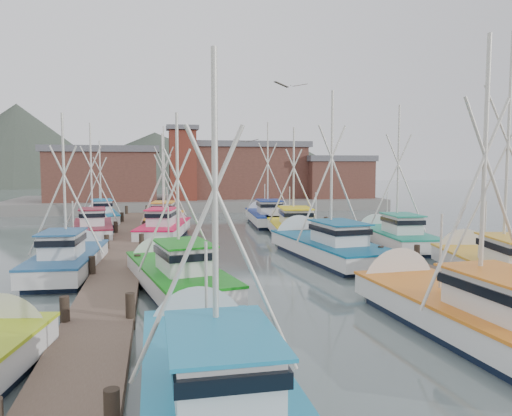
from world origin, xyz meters
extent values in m
plane|color=#536463|center=(0.00, 0.00, 0.00)|extent=(260.00, 260.00, 0.00)
cube|color=brown|center=(-7.00, 4.00, 0.20)|extent=(2.20, 46.00, 0.40)
cylinder|color=black|center=(-8.00, -9.00, 0.45)|extent=(0.30, 0.30, 1.50)
cylinder|color=black|center=(-8.00, -2.00, 0.45)|extent=(0.30, 0.30, 1.50)
cylinder|color=black|center=(-8.00, 5.00, 0.45)|extent=(0.30, 0.30, 1.50)
cylinder|color=black|center=(-8.00, 12.00, 0.45)|extent=(0.30, 0.30, 1.50)
cylinder|color=black|center=(-8.00, 19.00, 0.45)|extent=(0.30, 0.30, 1.50)
cylinder|color=black|center=(-8.00, 26.00, 0.45)|extent=(0.30, 0.30, 1.50)
cylinder|color=black|center=(-6.00, -9.00, 0.45)|extent=(0.30, 0.30, 1.50)
cylinder|color=black|center=(-6.00, -2.00, 0.45)|extent=(0.30, 0.30, 1.50)
cylinder|color=black|center=(-6.00, 5.00, 0.45)|extent=(0.30, 0.30, 1.50)
cylinder|color=black|center=(-6.00, 12.00, 0.45)|extent=(0.30, 0.30, 1.50)
cylinder|color=black|center=(-6.00, 19.00, 0.45)|extent=(0.30, 0.30, 1.50)
cylinder|color=black|center=(-6.00, 26.00, 0.45)|extent=(0.30, 0.30, 1.50)
cube|color=brown|center=(7.00, 4.00, 0.20)|extent=(2.20, 46.00, 0.40)
cylinder|color=black|center=(6.00, -9.00, 0.45)|extent=(0.30, 0.30, 1.50)
cylinder|color=black|center=(6.00, -2.00, 0.45)|extent=(0.30, 0.30, 1.50)
cylinder|color=black|center=(6.00, 5.00, 0.45)|extent=(0.30, 0.30, 1.50)
cylinder|color=black|center=(6.00, 12.00, 0.45)|extent=(0.30, 0.30, 1.50)
cylinder|color=black|center=(6.00, 19.00, 0.45)|extent=(0.30, 0.30, 1.50)
cylinder|color=black|center=(6.00, 26.00, 0.45)|extent=(0.30, 0.30, 1.50)
cylinder|color=black|center=(8.00, -9.00, 0.45)|extent=(0.30, 0.30, 1.50)
cylinder|color=black|center=(8.00, -2.00, 0.45)|extent=(0.30, 0.30, 1.50)
cylinder|color=black|center=(8.00, 5.00, 0.45)|extent=(0.30, 0.30, 1.50)
cylinder|color=black|center=(8.00, 12.00, 0.45)|extent=(0.30, 0.30, 1.50)
cylinder|color=black|center=(8.00, 19.00, 0.45)|extent=(0.30, 0.30, 1.50)
cylinder|color=black|center=(8.00, 26.00, 0.45)|extent=(0.30, 0.30, 1.50)
cube|color=slate|center=(0.00, 37.00, 0.60)|extent=(44.00, 16.00, 1.20)
cube|color=brown|center=(-11.00, 35.00, 3.95)|extent=(12.00, 8.00, 5.50)
cube|color=slate|center=(-11.00, 35.00, 7.05)|extent=(12.72, 8.48, 0.70)
cube|color=brown|center=(6.00, 37.00, 4.30)|extent=(14.00, 9.00, 6.20)
cube|color=slate|center=(6.00, 37.00, 7.75)|extent=(14.84, 9.54, 0.70)
cube|color=brown|center=(17.00, 34.00, 3.45)|extent=(8.00, 6.00, 4.50)
cube|color=slate|center=(17.00, 34.00, 6.05)|extent=(8.48, 6.36, 0.70)
cube|color=maroon|center=(-2.00, 33.00, 5.20)|extent=(3.00, 3.00, 8.00)
cube|color=slate|center=(-2.00, 33.00, 9.45)|extent=(3.60, 3.60, 0.50)
cone|color=#3D463A|center=(-40.00, 115.00, 0.00)|extent=(110.00, 110.00, 42.00)
cone|color=#3D463A|center=(-5.00, 130.00, 0.00)|extent=(140.00, 140.00, 30.00)
cone|color=#3D463A|center=(35.00, 120.00, 0.00)|extent=(90.00, 90.00, 24.00)
cube|color=silver|center=(-4.00, -15.30, 0.70)|extent=(2.93, 8.82, 0.80)
cube|color=teal|center=(-4.00, -15.30, 1.08)|extent=(3.02, 8.91, 0.10)
cone|color=silver|center=(-4.03, -10.90, 0.55)|extent=(2.76, 1.12, 2.75)
cube|color=silver|center=(-3.99, -16.36, 1.65)|extent=(1.80, 2.65, 1.10)
cube|color=black|center=(-3.99, -16.36, 1.88)|extent=(1.91, 2.92, 0.28)
cube|color=teal|center=(-3.99, -16.36, 2.24)|extent=(2.03, 3.10, 0.07)
cylinder|color=beige|center=(-4.00, -15.48, 4.33)|extent=(0.12, 0.12, 6.47)
cylinder|color=beige|center=(-4.56, -15.48, 3.57)|extent=(2.32, 0.11, 5.06)
cylinder|color=beige|center=(-3.44, -15.47, 3.57)|extent=(2.32, 0.11, 5.06)
cylinder|color=beige|center=(-4.01, -13.72, 2.30)|extent=(0.07, 0.07, 2.46)
cube|color=black|center=(4.42, -11.83, 0.05)|extent=(3.33, 8.78, 0.70)
cube|color=silver|center=(4.42, -11.83, 0.70)|extent=(3.79, 9.98, 0.80)
cube|color=orange|center=(4.42, -11.83, 1.08)|extent=(3.89, 10.08, 0.10)
cone|color=silver|center=(4.12, -6.94, 0.55)|extent=(3.13, 1.29, 3.06)
cube|color=silver|center=(4.49, -13.00, 1.65)|extent=(2.16, 3.06, 1.10)
cube|color=black|center=(4.49, -13.00, 1.88)|extent=(2.30, 3.36, 0.28)
cube|color=orange|center=(4.49, -13.00, 2.24)|extent=(2.44, 3.56, 0.07)
cylinder|color=beige|center=(4.43, -12.03, 5.11)|extent=(0.14, 0.14, 8.01)
cylinder|color=beige|center=(3.80, -12.06, 4.17)|extent=(2.87, 0.28, 6.26)
cylinder|color=beige|center=(5.06, -11.99, 4.17)|extent=(2.87, 0.28, 6.26)
cylinder|color=beige|center=(4.31, -10.07, 2.30)|extent=(0.08, 0.08, 2.74)
cone|color=silver|center=(-9.24, -10.24, 0.55)|extent=(2.73, 1.54, 2.57)
cube|color=black|center=(-4.29, -4.62, 0.05)|extent=(3.93, 7.84, 0.70)
cube|color=silver|center=(-4.29, -4.62, 0.70)|extent=(4.46, 8.91, 0.80)
cube|color=#0E8212|center=(-4.29, -4.62, 1.08)|extent=(4.56, 9.01, 0.10)
cone|color=silver|center=(-5.17, -0.45, 0.55)|extent=(2.83, 1.62, 2.66)
cube|color=silver|center=(-4.08, -5.62, 1.65)|extent=(2.21, 2.86, 1.10)
cube|color=black|center=(-4.08, -5.62, 1.88)|extent=(2.37, 3.13, 0.28)
cube|color=#0E8212|center=(-4.08, -5.62, 2.24)|extent=(2.51, 3.32, 0.07)
cylinder|color=beige|center=(-4.26, -4.79, 4.24)|extent=(0.14, 0.14, 6.29)
cylinder|color=beige|center=(-4.79, -4.90, 3.51)|extent=(2.23, 0.55, 4.92)
cylinder|color=beige|center=(-3.72, -4.67, 3.51)|extent=(2.23, 0.55, 4.92)
cylinder|color=beige|center=(-4.61, -3.12, 2.30)|extent=(0.08, 0.08, 2.38)
cube|color=black|center=(4.32, 1.01, 0.05)|extent=(3.85, 8.96, 0.70)
cube|color=silver|center=(4.32, 1.01, 0.70)|extent=(4.37, 10.18, 0.80)
cube|color=#075178|center=(4.32, 1.01, 1.08)|extent=(4.48, 10.29, 0.10)
cone|color=silver|center=(3.73, 5.90, 0.55)|extent=(3.19, 1.46, 3.08)
cube|color=silver|center=(4.46, -0.17, 1.65)|extent=(2.33, 3.18, 1.10)
cube|color=black|center=(4.46, -0.17, 1.88)|extent=(2.49, 3.49, 0.28)
cube|color=#075178|center=(4.46, -0.17, 2.24)|extent=(2.65, 3.70, 0.07)
cylinder|color=beige|center=(4.35, 0.81, 5.21)|extent=(0.15, 0.15, 8.22)
cylinder|color=beige|center=(3.72, 0.73, 4.24)|extent=(2.93, 0.45, 6.42)
cylinder|color=beige|center=(4.97, 0.88, 4.24)|extent=(2.93, 0.45, 6.42)
cylinder|color=beige|center=(4.11, 2.77, 2.30)|extent=(0.09, 0.09, 2.75)
cube|color=black|center=(-9.32, -0.30, 0.05)|extent=(2.67, 7.06, 0.70)
cube|color=silver|center=(-9.32, -0.30, 0.70)|extent=(3.04, 8.02, 0.80)
cube|color=#205383|center=(-9.32, -0.30, 1.08)|extent=(3.12, 8.10, 0.10)
cone|color=silver|center=(-9.08, 3.63, 0.55)|extent=(2.52, 1.25, 2.46)
cube|color=silver|center=(-9.38, -1.25, 1.65)|extent=(1.73, 2.46, 1.10)
cube|color=black|center=(-9.38, -1.25, 1.88)|extent=(1.85, 2.70, 0.28)
cube|color=#205383|center=(-9.38, -1.25, 2.24)|extent=(1.96, 2.86, 0.07)
cylinder|color=beige|center=(-9.33, -0.46, 4.41)|extent=(0.13, 0.13, 6.61)
cylinder|color=beige|center=(-9.87, -0.43, 3.63)|extent=(2.37, 0.23, 5.17)
cylinder|color=beige|center=(-8.79, -0.49, 3.63)|extent=(2.37, 0.23, 5.17)
cylinder|color=beige|center=(-9.24, 1.11, 2.30)|extent=(0.07, 0.07, 2.36)
cube|color=black|center=(9.88, -5.91, 0.05)|extent=(4.06, 8.25, 0.70)
cube|color=silver|center=(9.88, -5.91, 0.70)|extent=(4.62, 9.38, 0.80)
cube|color=gold|center=(9.88, -5.91, 1.08)|extent=(4.72, 9.48, 0.10)
cone|color=silver|center=(10.74, -1.50, 0.55)|extent=(3.00, 1.62, 2.84)
cylinder|color=beige|center=(9.85, -6.08, 6.04)|extent=(0.15, 0.15, 9.88)
cylinder|color=beige|center=(9.26, -5.97, 4.88)|extent=(3.46, 0.77, 7.71)
cylinder|color=beige|center=(10.19, -4.32, 2.30)|extent=(0.09, 0.09, 2.63)
cube|color=black|center=(-4.57, 10.86, 0.05)|extent=(3.72, 7.50, 0.70)
cube|color=silver|center=(-4.57, 10.86, 0.70)|extent=(4.23, 8.52, 0.80)
cube|color=#E70D40|center=(-4.57, 10.86, 1.08)|extent=(4.32, 8.62, 0.10)
cone|color=silver|center=(-3.76, 14.86, 0.55)|extent=(2.72, 1.59, 2.55)
cube|color=silver|center=(-4.77, 9.90, 1.65)|extent=(2.10, 2.73, 1.10)
cube|color=black|center=(-4.77, 9.90, 1.88)|extent=(2.25, 2.99, 0.28)
cube|color=#E70D40|center=(-4.77, 9.90, 2.24)|extent=(2.39, 3.17, 0.07)
cylinder|color=beige|center=(-4.61, 10.70, 4.30)|extent=(0.13, 0.13, 6.39)
cylinder|color=beige|center=(-5.12, 10.81, 3.54)|extent=(2.26, 0.54, 5.00)
cylinder|color=beige|center=(-4.09, 10.60, 3.54)|extent=(2.26, 0.54, 5.00)
cylinder|color=beige|center=(-4.28, 12.30, 2.30)|extent=(0.08, 0.08, 2.28)
cube|color=black|center=(4.73, 9.92, 0.05)|extent=(3.71, 8.66, 0.70)
cube|color=silver|center=(4.73, 9.92, 0.70)|extent=(4.22, 9.84, 0.80)
cube|color=yellow|center=(4.73, 9.92, 1.08)|extent=(4.32, 9.95, 0.10)
cone|color=silver|center=(5.30, 14.65, 0.55)|extent=(3.09, 1.45, 2.98)
cube|color=silver|center=(4.60, 8.78, 1.65)|extent=(2.25, 3.07, 1.10)
cube|color=black|center=(4.60, 8.78, 1.88)|extent=(2.41, 3.37, 0.28)
cube|color=yellow|center=(4.60, 8.78, 2.24)|extent=(2.56, 3.57, 0.07)
cylinder|color=beige|center=(4.71, 9.73, 4.55)|extent=(0.15, 0.15, 6.89)
cylinder|color=beige|center=(4.10, 9.80, 3.74)|extent=(2.47, 0.39, 5.39)
cylinder|color=beige|center=(5.31, 9.66, 3.74)|extent=(2.47, 0.39, 5.39)
cylinder|color=beige|center=(4.94, 11.62, 2.30)|extent=(0.09, 0.09, 2.66)
cube|color=black|center=(-9.59, 11.91, 0.05)|extent=(2.96, 7.12, 0.70)
cube|color=silver|center=(-9.59, 11.91, 0.70)|extent=(3.37, 8.09, 0.80)
cube|color=maroon|center=(-9.59, 11.91, 1.08)|extent=(3.45, 8.18, 0.10)
cone|color=silver|center=(-10.00, 15.82, 0.55)|extent=(2.56, 1.35, 2.45)
cube|color=silver|center=(-9.49, 10.97, 1.65)|extent=(1.82, 2.51, 1.10)
cube|color=black|center=(-9.49, 10.97, 1.88)|extent=(1.95, 2.76, 0.28)
cube|color=maroon|center=(-9.49, 10.97, 2.24)|extent=(2.07, 2.93, 0.07)
cylinder|color=beige|center=(-9.57, 11.75, 4.67)|extent=(0.13, 0.13, 7.14)
cylinder|color=beige|center=(-10.11, 11.70, 3.83)|extent=(2.54, 0.35, 5.58)
cylinder|color=beige|center=(-9.03, 11.81, 3.83)|extent=(2.54, 0.35, 5.58)
cylinder|color=beige|center=(-9.73, 13.32, 2.30)|extent=(0.08, 0.08, 2.36)
cube|color=black|center=(9.81, 3.89, 0.05)|extent=(2.90, 7.37, 0.70)
cube|color=silver|center=(9.81, 3.89, 0.70)|extent=(3.29, 8.38, 0.80)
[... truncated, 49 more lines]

